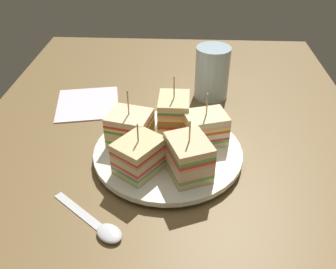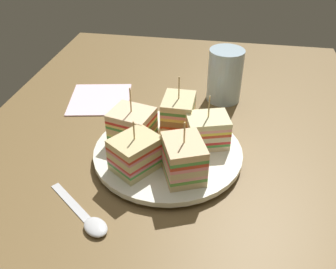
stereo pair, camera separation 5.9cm
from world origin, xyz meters
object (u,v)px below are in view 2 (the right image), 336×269
Objects in this scene: sandwich_wedge_0 at (178,113)px; napkin at (100,99)px; sandwich_wedge_2 at (136,153)px; sandwich_wedge_1 at (132,126)px; chip_pile at (174,138)px; spoon at (90,221)px; drinking_glass at (225,79)px; sandwich_wedge_4 at (207,130)px; plate at (168,152)px; sandwich_wedge_3 at (184,159)px.

sandwich_wedge_0 is 0.77× the size of napkin.
sandwich_wedge_1 is at bearing 53.46° from sandwich_wedge_2.
sandwich_wedge_2 is 1.18× the size of chip_pile.
drinking_glass reaches higher than spoon.
drinking_glass is at bearing 154.20° from sandwich_wedge_0.
chip_pile is (-1.10, 5.35, -1.41)cm from sandwich_wedge_4.
sandwich_wedge_4 reaches higher than sandwich_wedge_2.
plate is 2.70× the size of sandwich_wedge_4.
sandwich_wedge_0 is at bearing 47.41° from sandwich_wedge_1.
sandwich_wedge_0 is at bearing 0.28° from chip_pile.
sandwich_wedge_2 is at bearing 63.94° from sandwich_wedge_3.
chip_pile is at bearing 0.81° from sandwich_wedge_0.
sandwich_wedge_1 is at bearing 73.41° from plate.
napkin is at bearing -47.44° from sandwich_wedge_4.
sandwich_wedge_0 is at bearing 107.48° from spoon.
sandwich_wedge_1 is 18.88cm from napkin.
plate is 2.08× the size of spoon.
sandwich_wedge_3 is 8.17cm from chip_pile.
sandwich_wedge_1 is at bearing -55.71° from sandwich_wedge_0.
sandwich_wedge_4 is at bearing 55.02° from sandwich_wedge_0.
sandwich_wedge_2 is (-7.22, -2.36, -0.04)cm from sandwich_wedge_1.
sandwich_wedge_2 is 26.05cm from napkin.
sandwich_wedge_0 reaches higher than sandwich_wedge_1.
sandwich_wedge_4 is (0.91, -12.47, -0.14)cm from sandwich_wedge_1.
sandwich_wedge_1 is 0.83× the size of spoon.
drinking_glass reaches higher than napkin.
sandwich_wedge_4 is (2.82, -6.06, 3.25)cm from plate.
sandwich_wedge_1 is 7.60cm from sandwich_wedge_2.
drinking_glass is (19.58, -14.43, 0.26)cm from sandwich_wedge_1.
sandwich_wedge_2 is at bearing -58.27° from sandwich_wedge_1.
spoon is (-10.71, 3.89, -3.93)cm from sandwich_wedge_2.
spoon is at bearing -81.24° from sandwich_wedge_1.
sandwich_wedge_1 reaches higher than sandwich_wedge_2.
plate is at bearing 101.96° from spoon.
sandwich_wedge_2 is (-11.96, 4.73, -0.28)cm from sandwich_wedge_0.
sandwich_wedge_1 reaches higher than sandwich_wedge_3.
spoon is at bearing 153.64° from plate.
napkin is 1.20× the size of drinking_glass.
sandwich_wedge_3 is 9.04cm from sandwich_wedge_4.
chip_pile is 19.88cm from spoon.
sandwich_wedge_3 reaches higher than drinking_glass.
sandwich_wedge_4 reaches higher than chip_pile.
plate is 7.64cm from sandwich_wedge_3.
sandwich_wedge_0 is at bearing -52.58° from sandwich_wedge_4.
sandwich_wedge_4 is 23.78cm from spoon.
sandwich_wedge_2 is 0.74× the size of spoon.
spoon is at bearing 154.01° from chip_pile.
plate is 1.88× the size of napkin.
chip_pile is at bearing -5.48° from sandwich_wedge_4.
sandwich_wedge_4 is 18.78cm from drinking_glass.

